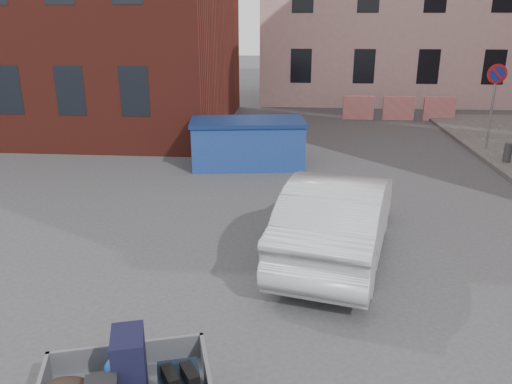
{
  "coord_description": "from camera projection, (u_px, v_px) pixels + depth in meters",
  "views": [
    {
      "loc": [
        -0.08,
        -6.78,
        3.94
      ],
      "look_at": [
        -0.78,
        1.57,
        1.1
      ],
      "focal_mm": 35.0,
      "sensor_mm": 36.0,
      "label": 1
    }
  ],
  "objects": [
    {
      "name": "ground",
      "position": [
        298.0,
        294.0,
        7.66
      ],
      "size": [
        120.0,
        120.0,
        0.0
      ],
      "primitive_type": "plane",
      "color": "#38383A",
      "rests_on": "ground"
    },
    {
      "name": "no_parking_sign",
      "position": [
        495.0,
        89.0,
        15.48
      ],
      "size": [
        0.6,
        0.09,
        2.65
      ],
      "color": "gray",
      "rests_on": "sidewalk"
    },
    {
      "name": "barriers",
      "position": [
        398.0,
        108.0,
        21.32
      ],
      "size": [
        4.7,
        0.18,
        1.0
      ],
      "color": "red",
      "rests_on": "ground"
    },
    {
      "name": "dumpster",
      "position": [
        248.0,
        143.0,
        14.33
      ],
      "size": [
        3.43,
        2.1,
        1.35
      ],
      "rotation": [
        0.0,
        0.0,
        0.14
      ],
      "color": "navy",
      "rests_on": "ground"
    },
    {
      "name": "silver_car",
      "position": [
        339.0,
        215.0,
        8.78
      ],
      "size": [
        2.56,
        4.75,
        1.49
      ],
      "primitive_type": "imported",
      "rotation": [
        0.0,
        0.0,
        2.91
      ],
      "color": "#A5A8AC",
      "rests_on": "ground"
    }
  ]
}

